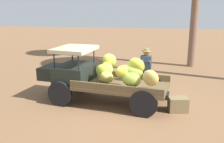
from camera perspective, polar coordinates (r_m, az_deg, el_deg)
ground_plane at (r=8.78m, az=2.39°, el=-7.38°), size 60.00×60.00×0.00m
truck at (r=8.75m, az=-2.97°, el=-1.00°), size 4.61×2.36×1.86m
farmer at (r=9.93m, az=7.51°, el=0.98°), size 0.52×0.48×1.69m
wooden_crate at (r=8.44m, az=14.41°, el=-7.08°), size 0.65×0.51×0.46m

